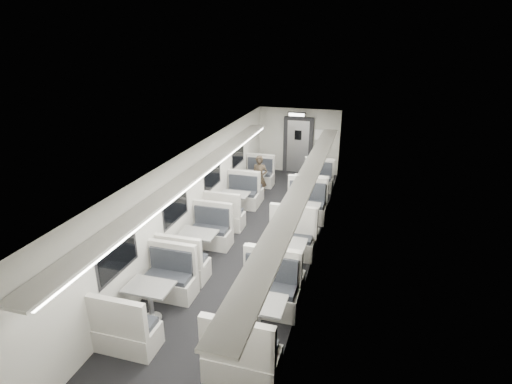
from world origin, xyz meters
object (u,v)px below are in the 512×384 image
Objects in this scene: booth_right_a at (315,187)px; exit_sign at (297,114)px; booth_left_c at (198,246)px; booth_right_b at (301,219)px; booth_right_c at (285,257)px; booth_left_b at (234,205)px; booth_left_d at (151,302)px; booth_right_d at (257,320)px; booth_left_a at (253,182)px; vestibule_door at (298,146)px; passenger at (259,178)px.

exit_sign is at bearing 117.81° from booth_right_a.
booth_right_b reaches higher than booth_left_c.
booth_left_b is at bearing 129.09° from booth_right_c.
booth_left_c is 0.94× the size of booth_right_c.
booth_right_d is at bearing 0.47° from booth_left_d.
booth_left_c is 1.02× the size of booth_right_a.
booth_right_b is at bearing 90.00° from booth_right_d.
vestibule_door is (1.00, 2.48, 0.68)m from booth_left_a.
booth_right_d reaches higher than booth_left_c.
booth_left_c is at bearing -93.44° from passenger.
passenger reaches higher than booth_right_a.
booth_right_d is (0.00, -4.11, -0.00)m from booth_right_b.
booth_left_a is 2.00m from booth_right_a.
booth_right_c is (0.00, -4.49, 0.03)m from booth_right_a.
passenger is 2.98m from vestibule_door.
booth_right_c is at bearing -90.00° from booth_right_b.
booth_right_a is 4.49m from booth_right_c.
booth_left_c is 1.46× the size of passenger.
booth_left_a is 0.92× the size of booth_right_c.
booth_right_d is at bearing -90.00° from booth_right_c.
booth_left_d is 0.97× the size of vestibule_door.
vestibule_door reaches higher than passenger.
booth_left_a is at bearing 129.39° from booth_right_b.
booth_right_c is at bearing -50.91° from booth_left_b.
booth_left_c is 6.79m from exit_sign.
passenger is (-1.68, -0.50, 0.34)m from booth_right_a.
booth_left_b is (0.00, -1.93, 0.00)m from booth_left_a.
booth_left_c is (0.00, -4.44, 0.01)m from booth_left_a.
booth_left_a is 0.88× the size of booth_right_d.
booth_right_b reaches higher than booth_right_c.
booth_right_c reaches higher than booth_left_c.
booth_left_c is (0.00, -2.51, 0.00)m from booth_left_b.
booth_left_d is at bearing -96.31° from vestibule_door.
booth_right_a is (2.00, 2.03, -0.00)m from booth_left_b.
exit_sign reaches higher than booth_right_c.
booth_right_c is (2.00, 2.17, 0.02)m from booth_left_d.
booth_right_a is 6.65m from booth_right_d.
booth_left_b is at bearing 113.42° from booth_right_d.
booth_right_a is at bearing 90.00° from booth_right_c.
booth_left_b is at bearing 165.86° from booth_right_b.
booth_left_b is 5.03m from booth_right_d.
exit_sign is (1.00, 8.56, 1.92)m from booth_left_d.
booth_left_c is 2.12m from booth_left_d.
booth_right_b is at bearing -78.50° from vestibule_door.
booth_left_d is at bearing -90.00° from booth_left_a.
booth_left_c is at bearing -178.59° from booth_right_c.
booth_right_d is 1.62× the size of passenger.
passenger reaches higher than booth_left_a.
booth_left_c reaches higher than booth_right_a.
booth_right_b reaches higher than booth_left_d.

